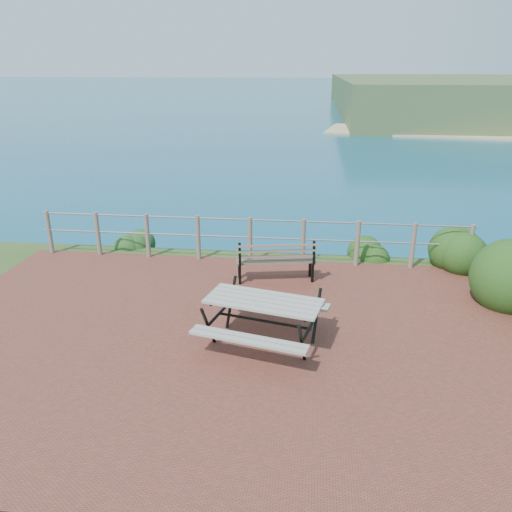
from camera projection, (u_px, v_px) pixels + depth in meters
The scene contains 8 objects.
ground at pixel (224, 339), 7.91m from camera, with size 10.00×7.00×0.12m, color brown.
ocean at pixel (314, 78), 193.59m from camera, with size 1200.00×1200.00×0.00m, color #166B86.
safety_railing at pixel (250, 237), 10.81m from camera, with size 9.40×0.10×1.00m.
picnic_table at pixel (264, 317), 7.60m from camera, with size 1.85×1.48×0.73m.
park_bench at pixel (276, 254), 9.84m from camera, with size 1.60×0.67×0.88m.
shrub_right_edge at pixel (458, 266), 10.81m from camera, with size 1.01×1.01×1.44m, color #143D12.
shrub_lip_west at pixel (130, 244), 12.13m from camera, with size 0.78×0.78×0.53m, color #24491B.
shrub_lip_east at pixel (364, 254), 11.46m from camera, with size 0.85×0.85×0.63m, color #143D12.
Camera 1 is at (1.30, -6.82, 4.04)m, focal length 35.00 mm.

